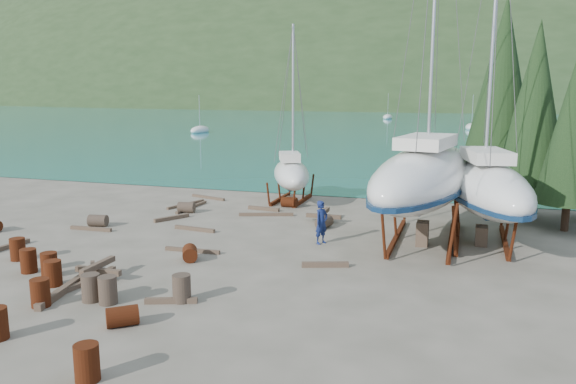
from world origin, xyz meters
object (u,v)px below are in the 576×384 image
(large_sailboat_far, at_px, (484,186))
(small_sailboat_shore, at_px, (291,173))
(worker, at_px, (321,222))
(large_sailboat_near, at_px, (426,176))

(large_sailboat_far, relative_size, small_sailboat_shore, 1.50)
(worker, bearing_deg, large_sailboat_far, -43.48)
(large_sailboat_far, distance_m, small_sailboat_shore, 12.29)
(large_sailboat_near, bearing_deg, small_sailboat_shore, 150.88)
(large_sailboat_far, xyz_separation_m, small_sailboat_shore, (-10.63, 6.11, -0.82))
(small_sailboat_shore, relative_size, worker, 5.43)
(large_sailboat_near, xyz_separation_m, small_sailboat_shore, (-8.21, 6.82, -1.21))
(large_sailboat_far, bearing_deg, worker, -174.59)
(small_sailboat_shore, bearing_deg, large_sailboat_far, -52.28)
(large_sailboat_far, xyz_separation_m, worker, (-6.62, -2.34, -1.57))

